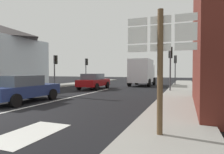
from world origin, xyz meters
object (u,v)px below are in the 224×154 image
traffic_light_far_right (175,63)px  traffic_light_far_left (86,65)px  traffic_light_near_left (55,64)px  route_sign_post (160,59)px  traffic_light_near_right (170,59)px  delivery_truck (142,72)px  sedan_near (23,88)px  sedan_far (94,81)px

traffic_light_far_right → traffic_light_far_left: 11.52m
traffic_light_far_right → traffic_light_near_left: size_ratio=1.06×
route_sign_post → traffic_light_near_right: size_ratio=0.87×
delivery_truck → route_sign_post: (4.21, -17.55, 0.35)m
traffic_light_far_left → sedan_near: bearing=-74.2°
sedan_far → traffic_light_near_right: size_ratio=1.16×
traffic_light_far_right → traffic_light_far_left: bearing=-177.0°
sedan_near → traffic_light_near_right: size_ratio=1.14×
traffic_light_far_right → traffic_light_near_right: bearing=-90.0°
delivery_truck → traffic_light_near_left: 9.74m
traffic_light_near_right → traffic_light_near_left: bearing=178.8°
traffic_light_far_left → traffic_light_near_right: bearing=-31.3°
sedan_far → traffic_light_far_left: bearing=123.3°
sedan_far → delivery_truck: bearing=58.2°
route_sign_post → traffic_light_far_left: traffic_light_far_left is taller
delivery_truck → traffic_light_near_left: (-7.90, -5.64, 0.83)m
traffic_light_far_left → route_sign_post: bearing=-57.0°
sedan_far → traffic_light_far_left: (-4.41, 6.71, 1.78)m
traffic_light_near_left → traffic_light_near_right: size_ratio=0.91×
sedan_near → sedan_far: (0.05, 8.65, 0.00)m
traffic_light_near_right → delivery_truck: bearing=121.5°
sedan_near → traffic_light_far_left: 16.06m
traffic_light_far_right → traffic_light_far_left: traffic_light_far_right is taller
delivery_truck → traffic_light_near_left: size_ratio=1.50×
sedan_near → delivery_truck: bearing=76.1°
sedan_far → delivery_truck: delivery_truck is taller
delivery_truck → traffic_light_near_left: traffic_light_near_left is taller
traffic_light_far_right → traffic_light_near_right: 7.59m
sedan_near → traffic_light_far_left: (-4.36, 15.35, 1.78)m
sedan_far → traffic_light_far_left: 8.22m
sedan_near → delivery_truck: size_ratio=0.84×
sedan_far → traffic_light_far_right: (7.09, 7.32, 1.87)m
sedan_far → traffic_light_near_left: (-4.41, -0.02, 1.72)m
traffic_light_far_right → route_sign_post: bearing=-88.2°
route_sign_post → traffic_light_near_left: bearing=135.5°
sedan_near → sedan_far: same height
route_sign_post → traffic_light_near_left: size_ratio=0.96×
route_sign_post → traffic_light_near_left: 16.99m
sedan_far → route_sign_post: (7.70, -11.93, 1.24)m
sedan_near → traffic_light_near_right: 11.18m
traffic_light_near_left → delivery_truck: bearing=35.6°
sedan_far → delivery_truck: size_ratio=0.85×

